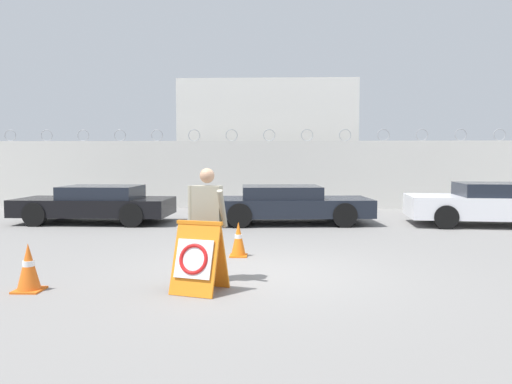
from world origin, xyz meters
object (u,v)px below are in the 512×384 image
Objects in this scene: parked_car_front_coupe at (96,204)px; parked_car_rear_sedan at (287,204)px; traffic_cone_mid at (238,239)px; parked_car_far_side at (491,204)px; barricade_sign at (198,257)px; traffic_cone_near at (29,267)px; security_guard at (207,218)px.

parked_car_rear_sedan is (5.74, 0.07, 0.01)m from parked_car_front_coupe.
parked_car_far_side is at bearing 34.41° from traffic_cone_mid.
barricade_sign is 7.82m from parked_car_rear_sedan.
parked_car_rear_sedan reaches higher than parked_car_front_coupe.
parked_car_rear_sedan is (1.48, 7.67, 0.07)m from barricade_sign.
traffic_cone_near is 1.03× the size of traffic_cone_mid.
barricade_sign is 10.45m from parked_car_far_side.
parked_car_far_side is (7.30, 6.82, -0.37)m from security_guard.
traffic_cone_mid is at bearing 91.31° from security_guard.
security_guard is at bearing -105.54° from parked_car_rear_sedan.
traffic_cone_near reaches higher than traffic_cone_mid.
security_guard is at bearing 101.92° from barricade_sign.
parked_car_front_coupe is (-4.31, 7.00, -0.43)m from security_guard.
traffic_cone_mid is (0.34, 2.06, -0.67)m from security_guard.
traffic_cone_near is at bearing -155.10° from security_guard.
parked_car_front_coupe is at bearing 132.25° from security_guard.
security_guard is 2.71m from traffic_cone_near.
security_guard reaches higher than parked_car_front_coupe.
parked_car_rear_sedan is at bearing 2.85° from parked_car_far_side.
barricade_sign is at bearing 1.14° from traffic_cone_near.
parked_car_front_coupe is at bearing 136.26° from barricade_sign.
traffic_cone_mid is (0.39, 2.66, -0.17)m from barricade_sign.
traffic_cone_mid is at bearing 39.70° from parked_car_far_side.
security_guard reaches higher than parked_car_far_side.
barricade_sign reaches higher than traffic_cone_mid.
parked_car_far_side is at bearing 37.18° from traffic_cone_near.
security_guard is at bearing 48.36° from parked_car_far_side.
security_guard is at bearing -99.31° from traffic_cone_mid.
barricade_sign is at bearing -84.46° from security_guard.
parked_car_front_coupe is 5.74m from parked_car_rear_sedan.
traffic_cone_near is at bearing -121.39° from parked_car_rear_sedan.
security_guard is 8.23m from parked_car_front_coupe.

